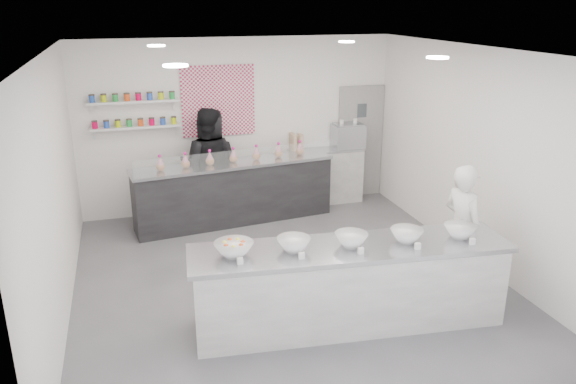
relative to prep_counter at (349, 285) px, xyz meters
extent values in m
plane|color=#515156|center=(-0.37, 1.23, -0.49)|extent=(6.00, 6.00, 0.00)
plane|color=white|center=(-0.37, 1.23, 2.51)|extent=(6.00, 6.00, 0.00)
plane|color=white|center=(-0.37, 4.23, 1.01)|extent=(5.50, 0.00, 5.50)
plane|color=white|center=(-3.12, 1.23, 1.01)|extent=(0.00, 6.00, 6.00)
plane|color=white|center=(2.38, 1.23, 1.01)|extent=(0.00, 6.00, 6.00)
cube|color=gray|center=(1.93, 4.20, 0.56)|extent=(0.88, 0.04, 2.10)
cube|color=#B61444|center=(-0.72, 4.20, 1.46)|extent=(1.25, 0.03, 1.20)
cube|color=silver|center=(-2.12, 4.13, 1.11)|extent=(1.45, 0.22, 0.04)
cube|color=silver|center=(-2.12, 4.13, 1.53)|extent=(1.45, 0.22, 0.04)
cylinder|color=white|center=(-1.77, 0.23, 2.49)|extent=(0.24, 0.24, 0.02)
cylinder|color=white|center=(1.03, 0.23, 2.49)|extent=(0.24, 0.24, 0.02)
cylinder|color=white|center=(-1.77, 2.83, 2.49)|extent=(0.24, 0.24, 0.02)
cylinder|color=white|center=(1.03, 2.83, 2.49)|extent=(0.24, 0.24, 0.02)
cube|color=#9E9E9A|center=(0.00, 0.00, 0.00)|extent=(3.67, 1.17, 0.98)
cube|color=black|center=(-0.62, 3.51, 0.03)|extent=(3.41, 1.03, 1.04)
cube|color=white|center=(-0.59, 3.22, 0.69)|extent=(3.29, 0.42, 0.28)
cube|color=#9E9E9A|center=(1.18, 4.01, 0.01)|extent=(1.36, 0.43, 1.01)
cube|color=#93969E|center=(1.60, 4.01, 0.73)|extent=(0.56, 0.39, 0.43)
imported|color=white|center=(1.68, 0.39, 0.35)|extent=(0.51, 0.68, 1.67)
imported|color=black|center=(-1.02, 3.76, 0.47)|extent=(1.09, 0.94, 1.92)
imported|color=black|center=(-0.94, 3.83, 0.45)|extent=(1.08, 0.90, 1.89)
camera|label=1|loc=(-2.29, -5.26, 3.07)|focal=35.00mm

